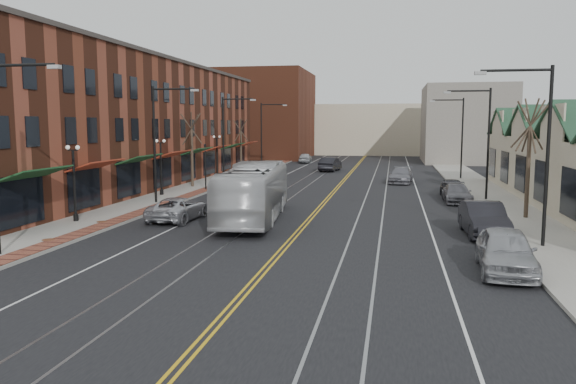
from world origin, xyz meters
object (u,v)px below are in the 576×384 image
at_px(parked_car_c, 457,193).
at_px(transit_bus, 254,192).
at_px(parked_car_b, 484,219).
at_px(parked_suv, 178,209).
at_px(parked_car_a, 506,251).
at_px(parked_car_d, 453,188).

bearing_deg(parked_car_c, transit_bus, -142.41).
bearing_deg(parked_car_b, parked_suv, 172.70).
relative_size(parked_car_a, parked_car_b, 0.96).
xyz_separation_m(parked_car_a, parked_car_b, (0.26, 7.14, 0.01)).
relative_size(parked_suv, parked_car_b, 0.95).
xyz_separation_m(parked_suv, parked_car_c, (16.80, 10.72, -0.02)).
xyz_separation_m(parked_car_a, parked_car_c, (0.26, 19.41, -0.18)).
distance_m(parked_suv, parked_car_a, 18.68).
height_order(transit_bus, parked_car_d, transit_bus).
distance_m(parked_suv, parked_car_b, 16.87).
height_order(parked_suv, parked_car_a, parked_car_a).
relative_size(parked_car_b, parked_car_d, 1.24).
relative_size(parked_car_a, parked_car_d, 1.19).
bearing_deg(parked_car_a, parked_car_d, 93.12).
height_order(transit_bus, parked_suv, transit_bus).
distance_m(transit_bus, parked_car_d, 17.95).
bearing_deg(parked_car_c, parked_suv, -148.53).
height_order(transit_bus, parked_car_a, transit_bus).
bearing_deg(parked_car_b, parked_car_c, 87.95).
distance_m(parked_car_a, parked_car_d, 22.38).
xyz_separation_m(transit_bus, parked_car_d, (12.43, 12.92, -0.94)).
bearing_deg(transit_bus, parked_suv, 4.57).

